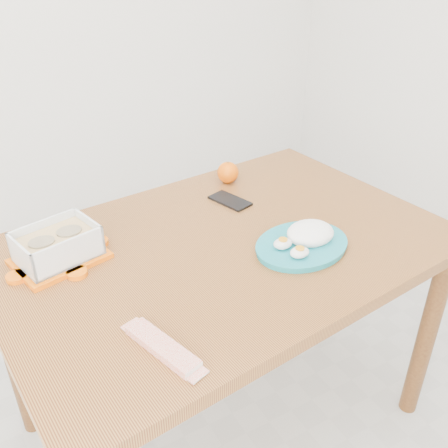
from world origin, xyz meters
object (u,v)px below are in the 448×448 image
dining_table (224,268)px  orange_fruit (228,172)px  rice_plate (305,239)px  food_container (57,246)px  smartphone (230,201)px

dining_table → orange_fruit: (0.21, 0.34, 0.13)m
dining_table → rice_plate: (0.18, -0.13, 0.12)m
food_container → smartphone: bearing=-7.4°
dining_table → rice_plate: bearing=-41.8°
dining_table → smartphone: smartphone is taller
rice_plate → smartphone: size_ratio=2.25×
food_container → orange_fruit: size_ratio=3.54×
food_container → smartphone: food_container is taller
orange_fruit → smartphone: orange_fruit is taller
food_container → dining_table: bearing=-31.7°
dining_table → smartphone: 0.26m
food_container → rice_plate: bearing=-37.7°
food_container → orange_fruit: (0.64, 0.20, -0.01)m
rice_plate → smartphone: rice_plate is taller
dining_table → rice_plate: rice_plate is taller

